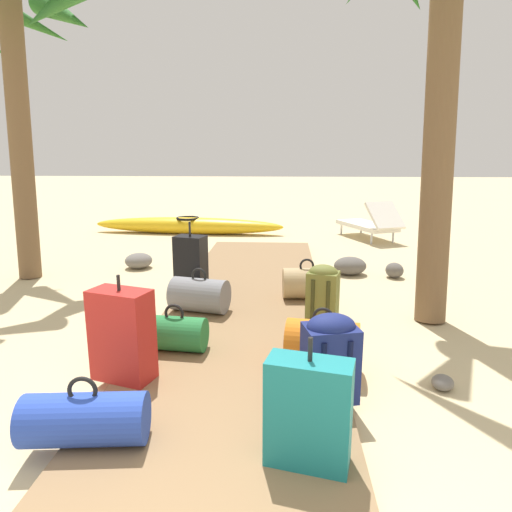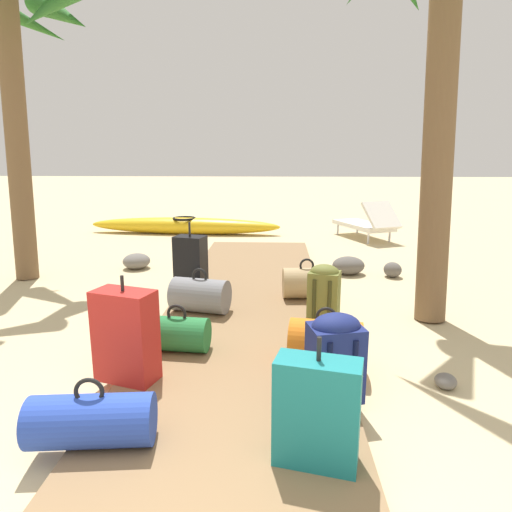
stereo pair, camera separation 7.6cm
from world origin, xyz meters
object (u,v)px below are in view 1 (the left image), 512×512
duffel_bag_blue (85,419)px  lounge_chair (371,223)px  suitcase_teal (308,413)px  kayak (188,225)px  suitcase_black (191,266)px  duffel_bag_green (175,333)px  backpack_navy (330,355)px  backpack_olive (323,293)px  duffel_bag_grey (199,295)px  suitcase_red (122,335)px  duffel_bag_tan (306,283)px  palm_tree_far_right (449,2)px  duffel_bag_orange (322,342)px  palm_tree_far_left (9,32)px

duffel_bag_blue → lounge_chair: bearing=67.5°
suitcase_teal → kayak: 7.64m
suitcase_black → lounge_chair: bearing=55.8°
duffel_bag_green → backpack_navy: bearing=-30.1°
backpack_olive → backpack_navy: size_ratio=0.99×
duffel_bag_grey → kayak: duffel_bag_grey is taller
backpack_olive → suitcase_red: (-1.51, -1.16, 0.03)m
duffel_bag_tan → palm_tree_far_right: (1.21, -0.27, 2.76)m
suitcase_teal → palm_tree_far_right: size_ratio=0.17×
backpack_olive → duffel_bag_grey: 1.26m
duffel_bag_tan → suitcase_red: suitcase_red is taller
backpack_olive → duffel_bag_orange: bearing=-94.6°
backpack_navy → suitcase_teal: 0.68m
backpack_olive → duffel_bag_grey: backpack_olive is taller
duffel_bag_tan → palm_tree_far_left: palm_tree_far_left is taller
suitcase_black → duffel_bag_tan: bearing=-0.2°
duffel_bag_grey → duffel_bag_blue: 2.21m
backpack_navy → suitcase_black: suitcase_black is taller
lounge_chair → duffel_bag_grey: bearing=-119.3°
backpack_olive → suitcase_red: bearing=-142.4°
backpack_navy → suitcase_black: 2.53m
duffel_bag_grey → suitcase_teal: bearing=-66.7°
suitcase_black → palm_tree_far_right: 3.61m
duffel_bag_orange → suitcase_black: (-1.34, 1.64, 0.17)m
palm_tree_far_right → backpack_olive: bearing=-154.5°
duffel_bag_grey → kayak: (-1.17, 5.04, -0.08)m
suitcase_red → palm_tree_far_right: (2.60, 1.68, 2.60)m
duffel_bag_grey → suitcase_red: suitcase_red is taller
duffel_bag_orange → duffel_bag_green: duffel_bag_orange is taller
duffel_bag_blue → lounge_chair: 7.33m
duffel_bag_grey → duffel_bag_green: (-0.03, -0.94, -0.03)m
duffel_bag_tan → palm_tree_far_right: palm_tree_far_right is taller
suitcase_black → palm_tree_far_right: (2.51, -0.28, 2.58)m
suitcase_red → suitcase_teal: bearing=-33.6°
suitcase_teal → palm_tree_far_left: (-3.59, 3.84, 2.78)m
lounge_chair → backpack_olive: bearing=-105.4°
suitcase_red → duffel_bag_blue: 0.78m
backpack_olive → duffel_bag_blue: (-1.46, -1.92, -0.16)m
duffel_bag_tan → suitcase_red: 2.41m
duffel_bag_green → lounge_chair: bearing=64.8°
suitcase_black → suitcase_teal: (1.17, -2.80, -0.06)m
suitcase_teal → palm_tree_far_left: 5.94m
suitcase_red → palm_tree_far_left: (-2.31, 2.99, 2.73)m
backpack_navy → duffel_bag_tan: backpack_navy is taller
duffel_bag_tan → suitcase_teal: suitcase_teal is taller
lounge_chair → duffel_bag_blue: bearing=-112.5°
suitcase_teal → duffel_bag_green: size_ratio=1.32×
duffel_bag_blue → palm_tree_far_left: (-2.36, 3.75, 2.92)m
duffel_bag_grey → duffel_bag_blue: size_ratio=0.90×
palm_tree_far_left → palm_tree_far_right: bearing=-14.9°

